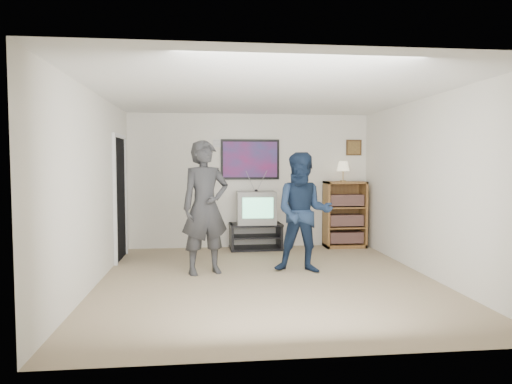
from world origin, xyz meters
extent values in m
cube|color=#91725C|center=(0.00, 0.00, 0.00)|extent=(4.50, 5.00, 0.01)
cube|color=white|center=(0.00, 0.00, 2.50)|extent=(4.50, 5.00, 0.01)
cube|color=white|center=(0.00, 2.50, 1.25)|extent=(4.50, 0.01, 2.50)
cube|color=white|center=(-2.25, 0.00, 1.25)|extent=(0.01, 5.00, 2.50)
cube|color=white|center=(2.25, 0.00, 1.25)|extent=(0.01, 5.00, 2.50)
cube|color=black|center=(0.08, 2.23, 0.46)|extent=(0.97, 0.56, 0.04)
cube|color=black|center=(0.08, 2.23, 0.02)|extent=(0.97, 0.56, 0.04)
cube|color=black|center=(-0.37, 2.23, 0.24)|extent=(0.06, 0.51, 0.48)
cube|color=black|center=(0.52, 2.23, 0.24)|extent=(0.06, 0.51, 0.48)
imported|color=#2B2B2D|center=(-0.83, 0.47, 0.95)|extent=(0.81, 0.67, 1.91)
imported|color=#16243C|center=(0.57, 0.40, 0.87)|extent=(0.98, 0.84, 1.74)
cube|color=white|center=(-0.80, 0.72, 1.25)|extent=(0.06, 0.13, 0.04)
cube|color=white|center=(0.54, 0.64, 0.96)|extent=(0.06, 0.13, 0.04)
cube|color=black|center=(0.00, 2.48, 1.65)|extent=(1.10, 0.03, 0.75)
cube|color=white|center=(-0.55, 2.48, 1.95)|extent=(0.28, 0.02, 0.14)
cube|color=#342010|center=(2.00, 2.48, 1.88)|extent=(0.30, 0.03, 0.30)
cube|color=black|center=(-2.23, 1.60, 1.00)|extent=(0.03, 0.85, 2.00)
camera|label=1|loc=(-0.82, -6.03, 1.58)|focal=32.00mm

